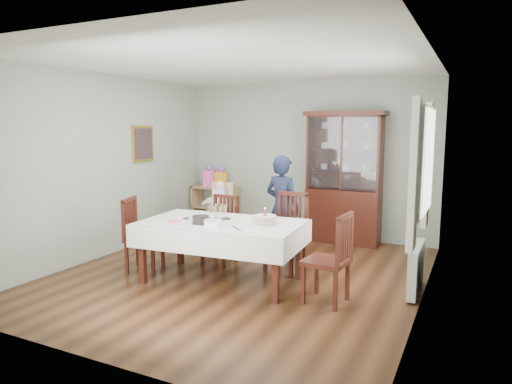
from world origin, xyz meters
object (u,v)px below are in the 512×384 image
Objects in this scene: birthday_cake at (265,221)px; sideboard at (215,207)px; china_cabinet at (344,176)px; chair_far_right at (286,248)px; high_chair at (220,222)px; chair_far_left at (220,243)px; chair_end_right at (327,276)px; woman at (282,207)px; gift_bag_pink at (209,177)px; chair_end_left at (144,249)px; dining_table at (222,251)px; gift_bag_orange at (221,177)px; champagne_tray at (218,215)px.

sideboard is at bearing 131.25° from birthday_cake.
china_cabinet is 2.04m from chair_far_right.
high_chair is (0.82, -1.20, 0.02)m from sideboard.
chair_end_right is (1.82, -0.77, 0.02)m from chair_far_left.
chair_end_right is at bearing 141.13° from woman.
chair_end_right is at bearing -40.16° from gift_bag_pink.
sideboard is at bearing 179.51° from china_cabinet.
china_cabinet is 6.86× the size of birthday_cake.
woman is at bearing 41.38° from chair_far_left.
chair_end_left is 3.11× the size of birthday_cake.
chair_end_right is at bearing -41.40° from sideboard.
gift_bag_pink is (-0.11, -0.02, 0.58)m from sideboard.
dining_table is 2.06× the size of chair_end_right.
birthday_cake reaches higher than sideboard.
gift_bag_orange reaches higher than chair_end_left.
chair_far_right reaches higher than champagne_tray.
high_chair is at bearing 121.78° from chair_far_left.
chair_far_left is at bearing -123.17° from china_cabinet.
gift_bag_orange is (-1.10, 1.92, 0.70)m from chair_far_left.
china_cabinet reaches higher than chair_far_right.
china_cabinet reaches higher than champagne_tray.
woman is 1.24m from champagne_tray.
gift_bag_pink is at bearing 180.00° from gift_bag_orange.
china_cabinet reaches higher than sideboard.
china_cabinet is at bearing -163.17° from chair_end_right.
chair_end_left is 2.40× the size of gift_bag_pink.
champagne_tray reaches higher than dining_table.
chair_far_right reaches higher than chair_end_left.
high_chair is at bearing 160.45° from chair_far_right.
chair_far_left is 0.63× the size of woman.
china_cabinet is 2.44m from chair_far_left.
chair_far_right is at bearing 44.74° from champagne_tray.
china_cabinet is 2.56m from birthday_cake.
chair_end_left reaches higher than birthday_cake.
woman is (-1.11, 1.35, 0.46)m from chair_end_right.
chair_end_right is 3.14× the size of champagne_tray.
champagne_tray is at bearing -98.36° from chair_end_left.
chair_far_left is 1.98m from chair_end_right.
gift_bag_pink reaches higher than champagne_tray.
chair_far_right is 2.55× the size of gift_bag_pink.
chair_far_right is at bearing -38.33° from gift_bag_pink.
chair_far_right is 0.74m from woman.
dining_table is 2.18× the size of chair_far_left.
chair_end_right is 0.66× the size of woman.
china_cabinet reaches higher than gift_bag_orange.
chair_far_right is 2.87m from gift_bag_orange.
chair_far_left is 2.32m from gift_bag_orange.
dining_table is 3.05m from gift_bag_orange.
dining_table is at bearing -174.38° from birthday_cake.
chair_far_left is 0.86m from champagne_tray.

